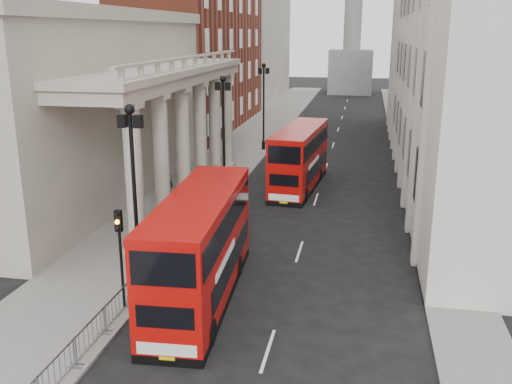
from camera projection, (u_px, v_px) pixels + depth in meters
The scene contains 19 objects.
ground at pixel (116, 335), 22.13m from camera, with size 260.00×260.00×0.00m, color black.
sidewalk_west at pixel (225, 162), 51.01m from camera, with size 6.00×140.00×0.12m, color slate.
sidewalk_east at pixel (415, 170), 48.02m from camera, with size 3.00×140.00×0.12m, color slate.
kerb at pixel (258, 163), 50.47m from camera, with size 0.20×140.00×0.14m, color slate.
portico_building at pixel (77, 112), 39.42m from camera, with size 9.00×28.00×12.00m, color gray.
brick_building at pixel (198, 34), 66.40m from camera, with size 9.00×32.00×22.00m, color maroon.
west_building_far at pixel (252, 39), 96.91m from camera, with size 9.00×30.00×20.00m, color gray.
east_building at pixel (457, 17), 46.07m from camera, with size 8.00×55.00×25.00m, color beige.
monument_column at pixel (354, 5), 103.63m from camera, with size 8.00×8.00×54.20m.
lamp_post_south at pixel (134, 186), 24.69m from camera, with size 1.05×0.44×8.32m.
lamp_post_mid at pixel (223, 127), 39.81m from camera, with size 1.05×0.44×8.32m.
lamp_post_north at pixel (264, 101), 54.93m from camera, with size 1.05×0.44×8.32m.
traffic_light at pixel (120, 241), 23.25m from camera, with size 0.28×0.33×4.30m.
crowd_barriers at pixel (129, 293), 24.12m from camera, with size 0.50×18.75×1.10m.
bus_near at pixel (200, 246), 24.53m from camera, with size 3.23×11.03×4.71m.
bus_far at pixel (300, 157), 42.38m from camera, with size 3.39×10.65×4.52m.
pedestrian_a at pixel (161, 202), 35.71m from camera, with size 0.68×0.45×1.87m, color black.
pedestrian_b at pixel (168, 187), 39.31m from camera, with size 0.88×0.68×1.80m, color black.
pedestrian_c at pixel (207, 178), 41.29m from camera, with size 0.93×0.61×1.91m, color black.
Camera 1 is at (9.09, -18.40, 11.37)m, focal length 40.00 mm.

